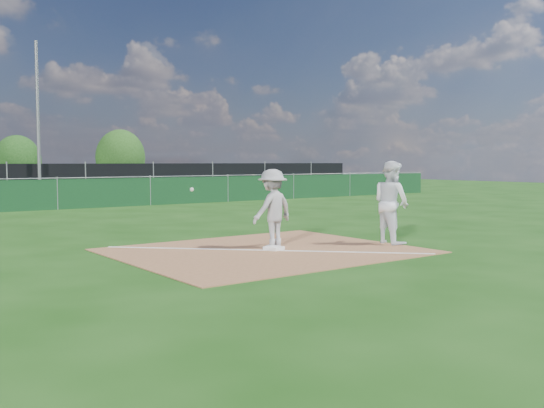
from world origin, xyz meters
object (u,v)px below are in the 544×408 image
at_px(runner, 391,203).
at_px(play_at_first, 272,208).
at_px(tree_mid, 17,161).
at_px(car_right, 66,182).
at_px(tree_right, 120,158).
at_px(first_base, 274,248).
at_px(light_pole, 38,120).

bearing_deg(runner, play_at_first, 74.34).
bearing_deg(tree_mid, runner, -90.53).
distance_m(car_right, tree_right, 8.24).
bearing_deg(car_right, first_base, 156.78).
relative_size(first_base, runner, 0.18).
bearing_deg(play_at_first, tree_right, 72.77).
bearing_deg(car_right, tree_mid, -3.65).
xyz_separation_m(first_base, tree_right, (10.21, 32.54, 2.15)).
bearing_deg(first_base, tree_mid, 84.63).
distance_m(play_at_first, tree_right, 33.71).
relative_size(first_base, play_at_first, 0.13).
height_order(car_right, tree_mid, tree_mid).
distance_m(car_right, tree_mid, 6.67).
distance_m(first_base, play_at_first, 0.93).
relative_size(car_right, tree_right, 1.00).
bearing_deg(runner, light_pole, 11.38).
distance_m(light_pole, tree_mid, 12.01).
bearing_deg(light_pole, runner, -86.13).
bearing_deg(play_at_first, light_pole, 87.14).
bearing_deg(light_pole, tree_right, 50.50).
relative_size(light_pole, tree_mid, 2.15).
height_order(tree_mid, tree_right, tree_right).
distance_m(first_base, runner, 3.05).
distance_m(first_base, tree_mid, 33.61).
distance_m(light_pole, runner, 22.73).
height_order(light_pole, play_at_first, light_pole).
xyz_separation_m(light_pole, tree_mid, (1.84, 11.68, -2.08)).
height_order(play_at_first, tree_mid, tree_mid).
relative_size(light_pole, tree_right, 1.87).
relative_size(light_pole, car_right, 1.87).
height_order(first_base, tree_right, tree_right).
bearing_deg(light_pole, play_at_first, -92.86).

